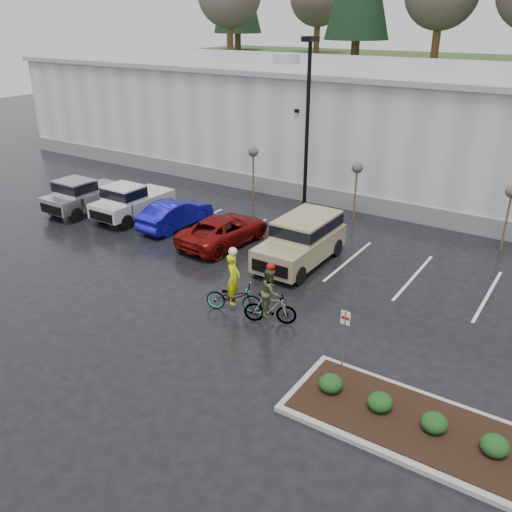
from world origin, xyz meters
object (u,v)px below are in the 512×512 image
Objects in this scene: lamppost at (308,111)px; sapling_west at (253,155)px; pickup_white at (137,199)px; car_red at (224,230)px; fire_lane_sign at (344,334)px; cyclist_hivis at (234,292)px; suv_tan at (300,242)px; pickup_silver at (89,193)px; cyclist_olive at (270,301)px; sapling_east at (511,195)px; sapling_mid at (357,171)px; car_blue at (175,214)px.

sapling_west is (-4.00, 1.00, -2.96)m from lamppost.
sapling_west is 7.19m from pickup_white.
sapling_west is 7.26m from car_red.
fire_lane_sign is 5.23m from cyclist_hivis.
suv_tan is (10.45, -0.56, 0.05)m from pickup_white.
lamppost reaches higher than car_red.
pickup_silver is (-6.70, -6.62, -1.75)m from sapling_west.
cyclist_hivis is at bearing 66.94° from cyclist_olive.
fire_lane_sign is at bearing -99.75° from sapling_east.
pickup_white is at bearing -149.75° from sapling_mid.
sapling_west is 0.63× the size of suv_tan.
sapling_west reaches higher than car_red.
sapling_mid is at bearing 112.49° from fire_lane_sign.
pickup_white is at bearing -147.26° from lamppost.
pickup_silver is at bearing -179.44° from suv_tan.
fire_lane_sign reaches higher than suv_tan.
lamppost is at bearing -5.46° from cyclist_hivis.
sapling_east is 21.81m from pickup_silver.
sapling_west is 6.50m from sapling_mid.
lamppost is 11.91m from cyclist_hivis.
lamppost reaches higher than sapling_mid.
car_red is at bearing -67.99° from sapling_west.
pickup_silver is at bearing -162.27° from sapling_east.
sapling_west reaches higher than cyclist_olive.
sapling_mid is at bearing 26.62° from pickup_silver.
suv_tan is at bearing -5.51° from cyclist_olive.
cyclist_hivis is (-0.01, -5.01, -0.24)m from suv_tan.
pickup_white is 10.47m from suv_tan.
sapling_mid reaches higher than cyclist_olive.
cyclist_olive is (4.37, -10.50, -4.82)m from lamppost.
lamppost is 14.78m from fire_lane_sign.
pickup_silver is 5.89m from car_blue.
pickup_silver is at bearing -152.30° from lamppost.
car_red is at bearing 25.75° from cyclist_olive.
pickup_silver is 1.19× the size of car_blue.
pickup_white is at bearing -1.02° from car_red.
pickup_white is at bearing -121.73° from sapling_west.
sapling_mid is 7.50m from sapling_east.
cyclist_olive is at bearing -80.76° from sapling_mid.
fire_lane_sign is 0.42× the size of pickup_white.
car_red is (6.28, -0.53, -0.28)m from pickup_white.
car_blue is 7.66m from suv_tan.
pickup_white is 2.18× the size of cyclist_olive.
car_blue is (-12.65, 6.78, -0.68)m from fire_lane_sign.
suv_tan is at bearing -43.71° from sapling_west.
cyclist_hivis is 1.60m from cyclist_olive.
sapling_east reaches higher than suv_tan.
sapling_east is 1.24× the size of cyclist_hivis.
fire_lane_sign is 19.51m from pickup_silver.
sapling_west is 9.58m from pickup_silver.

